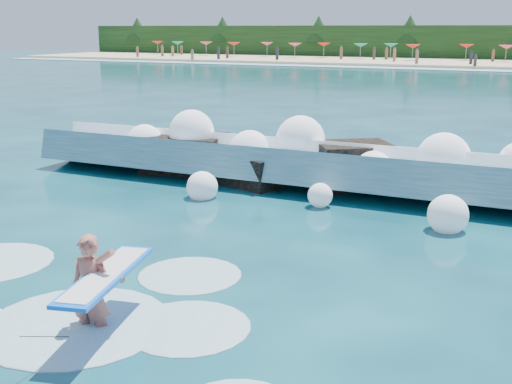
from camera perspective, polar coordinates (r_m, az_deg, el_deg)
ground at (r=13.23m, az=-9.68°, el=-6.30°), size 200.00×200.00×0.00m
beach at (r=88.48m, az=21.01°, el=10.58°), size 140.00×20.00×0.40m
wet_band at (r=77.55m, az=20.29°, el=10.12°), size 140.00×5.00×0.08m
treeline at (r=98.36m, az=21.64°, el=12.16°), size 140.00×4.00×5.00m
breaking_wave at (r=19.14m, az=7.19°, el=2.12°), size 19.83×3.02×1.71m
rock_cluster at (r=20.28m, az=-0.05°, el=2.58°), size 8.54×3.56×1.51m
surfer_with_board at (r=10.41m, az=-14.19°, el=-8.32°), size 1.24×3.01×1.86m
wave_spray at (r=19.02m, az=6.18°, el=3.36°), size 14.67×4.65×2.20m
surf_foam at (r=11.46m, az=-15.79°, el=-10.00°), size 8.97×5.84×0.15m
beach_umbrellas at (r=90.78m, az=21.38°, el=11.92°), size 111.25×6.64×0.50m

